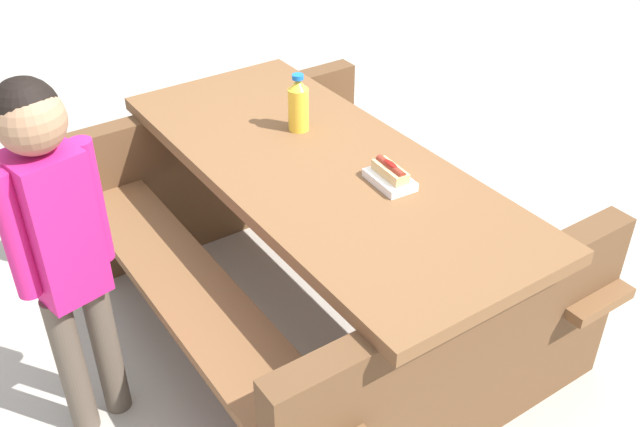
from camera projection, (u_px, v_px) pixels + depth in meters
ground_plane at (320, 317)px, 3.03m from camera, size 30.00×30.00×0.00m
picnic_table at (320, 231)px, 2.78m from camera, size 2.14×1.89×0.75m
soda_bottle at (298, 105)px, 2.75m from camera, size 0.08×0.08×0.23m
hotdog_tray at (390, 176)px, 2.47m from camera, size 0.20×0.15×0.08m
child_in_coat at (56, 226)px, 2.14m from camera, size 0.25×0.29×1.29m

